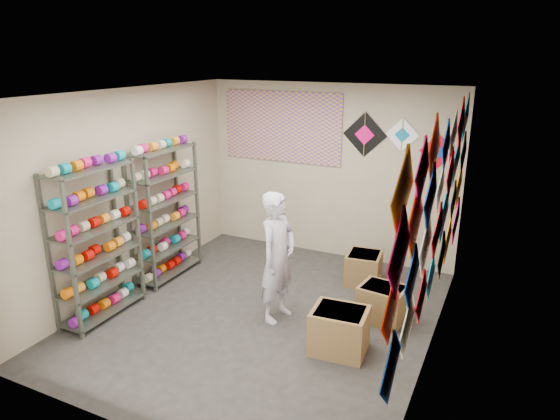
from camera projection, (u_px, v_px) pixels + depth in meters
The scene contains 12 objects.
ground at pixel (262, 315), 6.23m from camera, with size 4.50×4.50×0.00m, color #272522.
room_walls at pixel (261, 187), 5.73m from camera, with size 4.50×4.50×4.50m.
shelf_rack_front at pixel (96, 244), 5.94m from camera, with size 0.40×1.10×1.90m, color #4C5147.
shelf_rack_back at pixel (165, 213), 7.06m from camera, with size 0.40×1.10×1.90m, color #4C5147.
string_spools at pixel (133, 220), 6.47m from camera, with size 0.12×2.36×0.12m.
kite_wall_display at pixel (439, 210), 4.95m from camera, with size 0.06×4.33×2.10m.
back_wall_kites at pixel (393, 139), 7.16m from camera, with size 1.64×0.02×0.75m.
poster at pixel (282, 127), 7.86m from camera, with size 2.00×0.01×1.10m, color #5C4392.
shopkeeper at pixel (278, 257), 5.93m from camera, with size 0.47×0.63×1.60m, color silver.
carton_a at pixel (339, 331), 5.41m from camera, with size 0.59×0.49×0.49m, color brown.
carton_b at pixel (382, 303), 6.05m from camera, with size 0.54×0.44×0.44m, color brown.
carton_c at pixel (364, 268), 7.02m from camera, with size 0.46×0.51×0.44m, color brown.
Camera 1 is at (2.60, -4.89, 3.14)m, focal length 32.00 mm.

